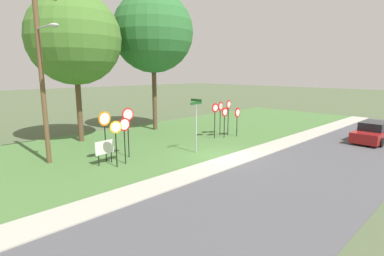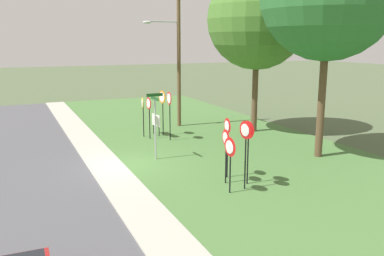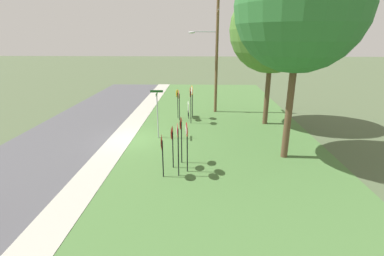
{
  "view_description": "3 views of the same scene",
  "coord_description": "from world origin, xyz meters",
  "px_view_note": "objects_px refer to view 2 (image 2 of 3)",
  "views": [
    {
      "loc": [
        -12.74,
        -10.33,
        4.76
      ],
      "look_at": [
        0.94,
        3.39,
        1.11
      ],
      "focal_mm": 27.91,
      "sensor_mm": 36.0,
      "label": 1
    },
    {
      "loc": [
        17.76,
        -4.55,
        5.64
      ],
      "look_at": [
        0.19,
        3.28,
        1.56
      ],
      "focal_mm": 38.49,
      "sensor_mm": 36.0,
      "label": 2
    },
    {
      "loc": [
        16.96,
        4.53,
        6.47
      ],
      "look_at": [
        1.09,
        3.95,
        1.25
      ],
      "focal_mm": 26.16,
      "sensor_mm": 36.0,
      "label": 3
    }
  ],
  "objects_px": {
    "yield_sign_center": "(225,144)",
    "stop_sign_near_right": "(149,109)",
    "yield_sign_near_right": "(227,134)",
    "stop_sign_far_left": "(143,109)",
    "stop_sign_far_center": "(169,105)",
    "street_name_post": "(155,121)",
    "utility_pole": "(177,49)",
    "yield_sign_near_left": "(230,152)",
    "yield_sign_far_left": "(245,139)",
    "notice_board": "(156,121)",
    "yield_sign_far_right": "(248,137)",
    "stop_sign_near_left": "(162,103)",
    "oak_tree_left": "(257,19)"
  },
  "relations": [
    {
      "from": "utility_pole",
      "to": "notice_board",
      "type": "distance_m",
      "value": 5.15
    },
    {
      "from": "stop_sign_near_left",
      "to": "yield_sign_center",
      "type": "bearing_deg",
      "value": -12.64
    },
    {
      "from": "stop_sign_near_right",
      "to": "yield_sign_center",
      "type": "relative_size",
      "value": 1.1
    },
    {
      "from": "utility_pole",
      "to": "oak_tree_left",
      "type": "bearing_deg",
      "value": 47.92
    },
    {
      "from": "stop_sign_far_left",
      "to": "notice_board",
      "type": "relative_size",
      "value": 1.89
    },
    {
      "from": "yield_sign_far_right",
      "to": "street_name_post",
      "type": "relative_size",
      "value": 0.8
    },
    {
      "from": "street_name_post",
      "to": "yield_sign_far_left",
      "type": "bearing_deg",
      "value": 16.03
    },
    {
      "from": "stop_sign_far_left",
      "to": "utility_pole",
      "type": "height_order",
      "value": "utility_pole"
    },
    {
      "from": "yield_sign_near_right",
      "to": "yield_sign_far_left",
      "type": "bearing_deg",
      "value": 3.31
    },
    {
      "from": "yield_sign_near_left",
      "to": "yield_sign_center",
      "type": "relative_size",
      "value": 0.97
    },
    {
      "from": "stop_sign_far_left",
      "to": "stop_sign_far_center",
      "type": "distance_m",
      "value": 1.86
    },
    {
      "from": "yield_sign_near_right",
      "to": "yield_sign_far_right",
      "type": "xyz_separation_m",
      "value": [
        1.03,
        0.35,
        0.05
      ]
    },
    {
      "from": "yield_sign_near_right",
      "to": "notice_board",
      "type": "bearing_deg",
      "value": -174.72
    },
    {
      "from": "yield_sign_near_left",
      "to": "yield_sign_far_left",
      "type": "relative_size",
      "value": 0.8
    },
    {
      "from": "notice_board",
      "to": "street_name_post",
      "type": "bearing_deg",
      "value": -25.59
    },
    {
      "from": "stop_sign_far_left",
      "to": "street_name_post",
      "type": "bearing_deg",
      "value": -1.16
    },
    {
      "from": "yield_sign_near_right",
      "to": "stop_sign_far_center",
      "type": "bearing_deg",
      "value": -176.63
    },
    {
      "from": "stop_sign_near_left",
      "to": "street_name_post",
      "type": "bearing_deg",
      "value": -32.23
    },
    {
      "from": "stop_sign_near_left",
      "to": "street_name_post",
      "type": "height_order",
      "value": "street_name_post"
    },
    {
      "from": "yield_sign_center",
      "to": "notice_board",
      "type": "height_order",
      "value": "yield_sign_center"
    },
    {
      "from": "stop_sign_far_left",
      "to": "stop_sign_near_right",
      "type": "bearing_deg",
      "value": 25.54
    },
    {
      "from": "yield_sign_far_left",
      "to": "yield_sign_near_left",
      "type": "bearing_deg",
      "value": -87.38
    },
    {
      "from": "street_name_post",
      "to": "utility_pole",
      "type": "xyz_separation_m",
      "value": [
        -6.93,
        3.91,
        3.18
      ]
    },
    {
      "from": "stop_sign_near_right",
      "to": "yield_sign_near_left",
      "type": "height_order",
      "value": "stop_sign_near_right"
    },
    {
      "from": "yield_sign_center",
      "to": "utility_pole",
      "type": "height_order",
      "value": "utility_pole"
    },
    {
      "from": "stop_sign_near_left",
      "to": "yield_sign_near_right",
      "type": "relative_size",
      "value": 1.07
    },
    {
      "from": "stop_sign_near_right",
      "to": "yield_sign_near_right",
      "type": "distance_m",
      "value": 8.0
    },
    {
      "from": "yield_sign_near_right",
      "to": "oak_tree_left",
      "type": "bearing_deg",
      "value": 145.63
    },
    {
      "from": "stop_sign_far_left",
      "to": "yield_sign_near_right",
      "type": "relative_size",
      "value": 0.93
    },
    {
      "from": "stop_sign_near_left",
      "to": "yield_sign_near_left",
      "type": "distance_m",
      "value": 10.18
    },
    {
      "from": "stop_sign_near_left",
      "to": "street_name_post",
      "type": "xyz_separation_m",
      "value": [
        4.7,
        -2.07,
        -0.1
      ]
    },
    {
      "from": "yield_sign_center",
      "to": "utility_pole",
      "type": "xyz_separation_m",
      "value": [
        -11.33,
        2.51,
        3.44
      ]
    },
    {
      "from": "yield_sign_far_left",
      "to": "stop_sign_near_left",
      "type": "bearing_deg",
      "value": 170.32
    },
    {
      "from": "yield_sign_near_left",
      "to": "utility_pole",
      "type": "height_order",
      "value": "utility_pole"
    },
    {
      "from": "stop_sign_far_left",
      "to": "oak_tree_left",
      "type": "xyz_separation_m",
      "value": [
        1.32,
        6.88,
        5.17
      ]
    },
    {
      "from": "stop_sign_far_left",
      "to": "yield_sign_center",
      "type": "distance_m",
      "value": 9.2
    },
    {
      "from": "utility_pole",
      "to": "oak_tree_left",
      "type": "distance_m",
      "value": 5.48
    },
    {
      "from": "notice_board",
      "to": "yield_sign_far_left",
      "type": "bearing_deg",
      "value": -6.08
    },
    {
      "from": "stop_sign_near_right",
      "to": "notice_board",
      "type": "distance_m",
      "value": 1.41
    },
    {
      "from": "stop_sign_near_left",
      "to": "utility_pole",
      "type": "height_order",
      "value": "utility_pole"
    },
    {
      "from": "yield_sign_far_left",
      "to": "notice_board",
      "type": "distance_m",
      "value": 10.31
    },
    {
      "from": "yield_sign_far_left",
      "to": "yield_sign_center",
      "type": "bearing_deg",
      "value": -165.94
    },
    {
      "from": "stop_sign_far_left",
      "to": "yield_sign_far_right",
      "type": "height_order",
      "value": "yield_sign_far_right"
    },
    {
      "from": "yield_sign_near_left",
      "to": "yield_sign_center",
      "type": "xyz_separation_m",
      "value": [
        -1.02,
        0.38,
        0.04
      ]
    },
    {
      "from": "notice_board",
      "to": "yield_sign_near_right",
      "type": "bearing_deg",
      "value": -5.79
    },
    {
      "from": "yield_sign_center",
      "to": "stop_sign_near_right",
      "type": "bearing_deg",
      "value": -173.94
    },
    {
      "from": "yield_sign_far_left",
      "to": "yield_sign_center",
      "type": "distance_m",
      "value": 1.02
    },
    {
      "from": "stop_sign_near_left",
      "to": "oak_tree_left",
      "type": "xyz_separation_m",
      "value": [
        1.24,
        5.68,
        4.87
      ]
    },
    {
      "from": "stop_sign_near_left",
      "to": "notice_board",
      "type": "relative_size",
      "value": 2.17
    },
    {
      "from": "yield_sign_near_left",
      "to": "street_name_post",
      "type": "bearing_deg",
      "value": -173.51
    }
  ]
}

